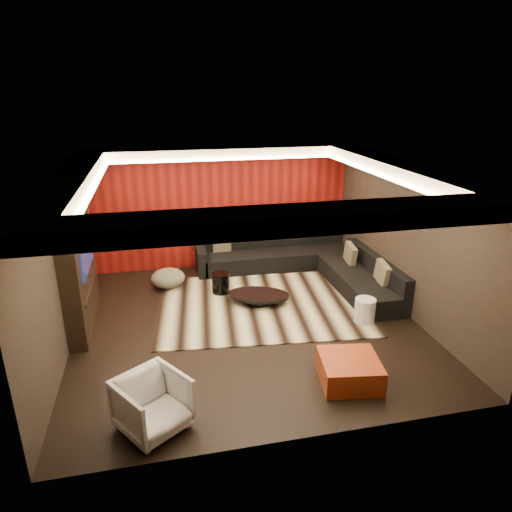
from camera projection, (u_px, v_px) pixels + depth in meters
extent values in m
cube|color=black|center=(247.00, 323.00, 8.29)|extent=(6.00, 6.00, 0.02)
cube|color=silver|center=(246.00, 167.00, 7.31)|extent=(6.00, 6.00, 0.02)
cube|color=black|center=(221.00, 207.00, 10.55)|extent=(6.00, 0.02, 2.80)
cube|color=black|center=(60.00, 264.00, 7.19)|extent=(0.02, 6.00, 2.80)
cube|color=black|center=(406.00, 238.00, 8.41)|extent=(0.02, 6.00, 2.80)
cube|color=#6B0C0A|center=(221.00, 208.00, 10.52)|extent=(5.98, 0.05, 2.78)
cube|color=silver|center=(221.00, 153.00, 9.82)|extent=(6.00, 0.60, 0.22)
cube|color=silver|center=(296.00, 219.00, 4.88)|extent=(6.00, 0.60, 0.22)
cube|color=silver|center=(69.00, 182.00, 6.80)|extent=(0.60, 4.80, 0.22)
cube|color=silver|center=(398.00, 169.00, 7.90)|extent=(0.60, 4.80, 0.22)
cube|color=#FFD899|center=(224.00, 159.00, 9.54)|extent=(4.80, 0.08, 0.04)
cube|color=#FFD899|center=(287.00, 219.00, 5.22)|extent=(4.80, 0.08, 0.04)
cube|color=#FFD899|center=(93.00, 187.00, 6.90)|extent=(0.08, 4.80, 0.04)
cube|color=#FFD899|center=(380.00, 175.00, 7.86)|extent=(0.08, 4.80, 0.04)
cube|color=black|center=(78.00, 267.00, 7.87)|extent=(0.30, 2.00, 2.20)
cube|color=black|center=(85.00, 247.00, 7.78)|extent=(0.04, 1.30, 0.80)
cube|color=black|center=(91.00, 287.00, 8.04)|extent=(0.04, 1.60, 0.04)
cube|color=beige|center=(262.00, 304.00, 8.95)|extent=(4.29, 3.39, 0.02)
cylinder|color=black|center=(258.00, 298.00, 8.96)|extent=(1.53, 1.53, 0.20)
cylinder|color=black|center=(221.00, 283.00, 9.39)|extent=(0.38, 0.38, 0.43)
ellipsoid|color=#BCB692|center=(168.00, 278.00, 9.67)|extent=(0.94, 0.94, 0.39)
cylinder|color=silver|center=(365.00, 311.00, 8.22)|extent=(0.38, 0.38, 0.46)
cube|color=maroon|center=(349.00, 370.00, 6.58)|extent=(0.95, 0.95, 0.37)
imported|color=silver|center=(153.00, 404.00, 5.60)|extent=(1.08, 1.09, 0.72)
cube|color=black|center=(277.00, 259.00, 10.81)|extent=(3.50, 0.90, 0.40)
cube|color=black|center=(274.00, 239.00, 11.00)|extent=(3.50, 0.20, 0.35)
cube|color=black|center=(359.00, 283.00, 9.47)|extent=(0.90, 2.60, 0.40)
cube|color=black|center=(377.00, 265.00, 9.41)|extent=(0.20, 2.60, 0.35)
cube|color=black|center=(201.00, 261.00, 10.40)|extent=(0.20, 0.90, 0.60)
cube|color=beige|center=(382.00, 273.00, 8.88)|extent=(0.12, 0.50, 0.50)
cube|color=beige|center=(350.00, 254.00, 9.89)|extent=(0.12, 0.50, 0.50)
cube|color=beige|center=(222.00, 243.00, 10.58)|extent=(0.42, 0.20, 0.44)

